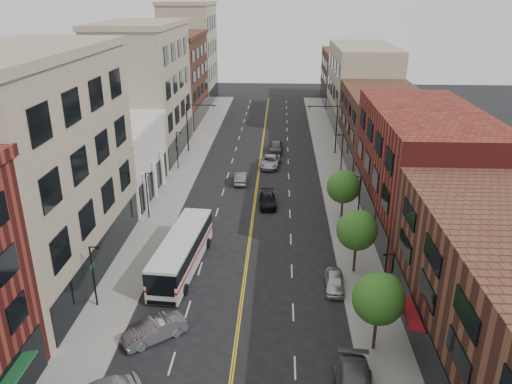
% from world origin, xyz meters
% --- Properties ---
extents(sidewalk_left, '(4.00, 110.00, 0.15)m').
position_xyz_m(sidewalk_left, '(-10.00, 35.00, 0.07)').
color(sidewalk_left, gray).
rests_on(sidewalk_left, ground).
extents(sidewalk_right, '(4.00, 110.00, 0.15)m').
position_xyz_m(sidewalk_right, '(10.00, 35.00, 0.07)').
color(sidewalk_right, gray).
rests_on(sidewalk_right, ground).
extents(bldg_l_tanoffice, '(10.00, 22.00, 18.00)m').
position_xyz_m(bldg_l_tanoffice, '(-17.00, 13.00, 9.00)').
color(bldg_l_tanoffice, gray).
rests_on(bldg_l_tanoffice, ground).
extents(bldg_l_white, '(10.00, 14.00, 8.00)m').
position_xyz_m(bldg_l_white, '(-17.00, 31.00, 4.00)').
color(bldg_l_white, silver).
rests_on(bldg_l_white, ground).
extents(bldg_l_far_a, '(10.00, 20.00, 18.00)m').
position_xyz_m(bldg_l_far_a, '(-17.00, 48.00, 9.00)').
color(bldg_l_far_a, gray).
rests_on(bldg_l_far_a, ground).
extents(bldg_l_far_b, '(10.00, 20.00, 15.00)m').
position_xyz_m(bldg_l_far_b, '(-17.00, 68.00, 7.50)').
color(bldg_l_far_b, brown).
rests_on(bldg_l_far_b, ground).
extents(bldg_l_far_c, '(10.00, 16.00, 20.00)m').
position_xyz_m(bldg_l_far_c, '(-17.00, 86.00, 10.00)').
color(bldg_l_far_c, gray).
rests_on(bldg_l_far_c, ground).
extents(bldg_r_mid, '(10.00, 22.00, 12.00)m').
position_xyz_m(bldg_r_mid, '(17.00, 24.00, 6.00)').
color(bldg_r_mid, maroon).
rests_on(bldg_r_mid, ground).
extents(bldg_r_far_a, '(10.00, 20.00, 10.00)m').
position_xyz_m(bldg_r_far_a, '(17.00, 45.00, 5.00)').
color(bldg_r_far_a, brown).
rests_on(bldg_r_far_a, ground).
extents(bldg_r_far_b, '(10.00, 22.00, 14.00)m').
position_xyz_m(bldg_r_far_b, '(17.00, 66.00, 7.00)').
color(bldg_r_far_b, gray).
rests_on(bldg_r_far_b, ground).
extents(bldg_r_far_c, '(10.00, 18.00, 11.00)m').
position_xyz_m(bldg_r_far_c, '(17.00, 86.00, 5.50)').
color(bldg_r_far_c, brown).
rests_on(bldg_r_far_c, ground).
extents(tree_r_1, '(3.40, 3.40, 5.59)m').
position_xyz_m(tree_r_1, '(9.39, 4.07, 4.13)').
color(tree_r_1, black).
rests_on(tree_r_1, sidewalk_right).
extents(tree_r_2, '(3.40, 3.40, 5.59)m').
position_xyz_m(tree_r_2, '(9.39, 14.07, 4.13)').
color(tree_r_2, black).
rests_on(tree_r_2, sidewalk_right).
extents(tree_r_3, '(3.40, 3.40, 5.59)m').
position_xyz_m(tree_r_3, '(9.39, 24.07, 4.13)').
color(tree_r_3, black).
rests_on(tree_r_3, sidewalk_right).
extents(lamp_l_1, '(0.81, 0.55, 5.05)m').
position_xyz_m(lamp_l_1, '(-10.95, 8.00, 2.97)').
color(lamp_l_1, black).
rests_on(lamp_l_1, sidewalk_left).
extents(lamp_l_2, '(0.81, 0.55, 5.05)m').
position_xyz_m(lamp_l_2, '(-10.95, 24.00, 2.97)').
color(lamp_l_2, black).
rests_on(lamp_l_2, sidewalk_left).
extents(lamp_l_3, '(0.81, 0.55, 5.05)m').
position_xyz_m(lamp_l_3, '(-10.95, 40.00, 2.97)').
color(lamp_l_3, black).
rests_on(lamp_l_3, sidewalk_left).
extents(lamp_r_1, '(0.81, 0.55, 5.05)m').
position_xyz_m(lamp_r_1, '(10.95, 8.00, 2.97)').
color(lamp_r_1, black).
rests_on(lamp_r_1, sidewalk_right).
extents(lamp_r_2, '(0.81, 0.55, 5.05)m').
position_xyz_m(lamp_r_2, '(10.95, 24.00, 2.97)').
color(lamp_r_2, black).
rests_on(lamp_r_2, sidewalk_right).
extents(lamp_r_3, '(0.81, 0.55, 5.05)m').
position_xyz_m(lamp_r_3, '(10.95, 40.00, 2.97)').
color(lamp_r_3, black).
rests_on(lamp_r_3, sidewalk_right).
extents(signal_mast_left, '(4.49, 0.18, 7.20)m').
position_xyz_m(signal_mast_left, '(-10.27, 48.00, 4.65)').
color(signal_mast_left, black).
rests_on(signal_mast_left, sidewalk_left).
extents(signal_mast_right, '(4.49, 0.18, 7.20)m').
position_xyz_m(signal_mast_right, '(10.27, 48.00, 4.65)').
color(signal_mast_right, black).
rests_on(signal_mast_right, sidewalk_right).
extents(city_bus, '(3.68, 12.18, 3.09)m').
position_xyz_m(city_bus, '(-5.50, 13.98, 1.79)').
color(city_bus, silver).
rests_on(city_bus, ground).
extents(car_angle_b, '(4.50, 4.01, 1.48)m').
position_xyz_m(car_angle_b, '(-5.67, 4.39, 0.74)').
color(car_angle_b, '#96989D').
rests_on(car_angle_b, ground).
extents(car_parked_far, '(1.75, 3.90, 1.30)m').
position_xyz_m(car_parked_far, '(7.40, 11.38, 0.65)').
color(car_parked_far, '#BABEC2').
rests_on(car_parked_far, ground).
extents(car_lane_behind, '(1.51, 4.18, 1.37)m').
position_xyz_m(car_lane_behind, '(-2.07, 35.14, 0.69)').
color(car_lane_behind, '#4C4D51').
rests_on(car_lane_behind, ground).
extents(car_lane_a, '(2.16, 4.66, 1.32)m').
position_xyz_m(car_lane_a, '(1.50, 28.12, 0.66)').
color(car_lane_a, black).
rests_on(car_lane_a, ground).
extents(car_lane_b, '(3.06, 5.62, 1.50)m').
position_xyz_m(car_lane_b, '(1.50, 41.71, 0.75)').
color(car_lane_b, '#A5A8AD').
rests_on(car_lane_b, ground).
extents(car_lane_c, '(2.18, 4.91, 1.64)m').
position_xyz_m(car_lane_c, '(2.20, 48.57, 0.82)').
color(car_lane_c, '#45454A').
rests_on(car_lane_c, ground).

